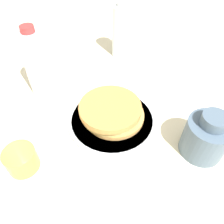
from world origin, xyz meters
TOP-DOWN VIEW (x-y plane):
  - ground_plane at (0.00, 0.00)m, footprint 4.00×4.00m
  - plate at (-0.02, -0.01)m, footprint 0.27×0.27m
  - pancake_stack at (-0.02, -0.01)m, footprint 0.19×0.19m
  - juice_glass at (-0.26, -0.13)m, footprint 0.08×0.08m
  - cream_jug at (0.21, -0.15)m, footprint 0.11×0.11m
  - water_bottle_near at (-0.23, 0.15)m, footprint 0.08×0.08m
  - water_bottle_far at (0.07, 0.35)m, footprint 0.07×0.07m

SIDE VIEW (x-z plane):
  - ground_plane at x=0.00m, z-range 0.00..0.00m
  - plate at x=-0.02m, z-range 0.00..0.01m
  - juice_glass at x=-0.26m, z-range 0.00..0.06m
  - pancake_stack at x=-0.02m, z-range 0.01..0.07m
  - cream_jug at x=0.21m, z-range -0.01..0.13m
  - water_bottle_far at x=0.07m, z-range -0.01..0.21m
  - water_bottle_near at x=-0.23m, z-range -0.01..0.23m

